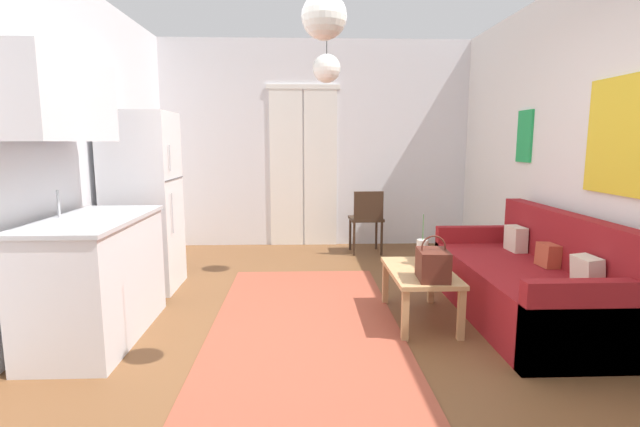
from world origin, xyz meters
TOP-DOWN VIEW (x-y plane):
  - ground_plane at (0.00, 0.00)m, footprint 4.85×7.52m
  - wall_back at (-0.01, 3.51)m, footprint 4.45×0.13m
  - area_rug at (-0.18, 0.28)m, footprint 1.48×3.46m
  - couch at (1.68, 0.56)m, footprint 0.86×1.97m
  - coffee_table at (0.77, 0.56)m, footprint 0.50×0.90m
  - bamboo_vase at (0.83, 0.74)m, footprint 0.10×0.10m
  - handbag at (0.79, 0.30)m, footprint 0.24×0.31m
  - refrigerator at (-1.76, 1.51)m, footprint 0.65×0.66m
  - kitchen_counter at (-1.76, 0.31)m, footprint 0.64×1.31m
  - accent_chair at (0.65, 2.88)m, footprint 0.44×0.42m
  - pendant_lamp_near at (-0.07, -0.45)m, footprint 0.25×0.25m
  - pendant_lamp_far at (0.06, 1.77)m, footprint 0.28×0.28m

SIDE VIEW (x-z plane):
  - ground_plane at x=0.00m, z-range -0.10..0.00m
  - area_rug at x=-0.18m, z-range 0.00..0.01m
  - couch at x=1.68m, z-range -0.16..0.73m
  - coffee_table at x=0.77m, z-range 0.15..0.58m
  - accent_chair at x=0.65m, z-range 0.07..0.90m
  - bamboo_vase at x=0.83m, z-range 0.31..0.75m
  - handbag at x=0.79m, z-range 0.37..0.71m
  - kitchen_counter at x=-1.76m, z-range -0.26..1.79m
  - refrigerator at x=-1.76m, z-range 0.00..1.75m
  - wall_back at x=-0.01m, z-range -0.01..2.83m
  - pendant_lamp_near at x=-0.07m, z-range 1.72..2.55m
  - pendant_lamp_far at x=0.06m, z-range 1.80..2.59m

